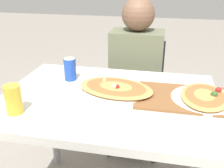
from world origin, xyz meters
name	(u,v)px	position (x,y,z in m)	size (l,w,h in m)	color
dining_table	(109,112)	(0.00, 0.00, 0.67)	(1.05, 0.77, 0.75)	silver
chair_far_seated	(137,89)	(0.06, 0.71, 0.48)	(0.40, 0.40, 0.83)	black
person_seated	(136,68)	(0.06, 0.60, 0.69)	(0.36, 0.25, 1.16)	#2D2D38
pizza_main	(116,89)	(0.02, 0.06, 0.77)	(0.43, 0.33, 0.05)	white
soda_can	(70,69)	(-0.26, 0.17, 0.82)	(0.07, 0.07, 0.12)	#1E47B2
drink_glass	(13,99)	(-0.36, -0.24, 0.82)	(0.07, 0.07, 0.13)	gold
serving_tray	(185,98)	(0.36, 0.05, 0.76)	(0.47, 0.30, 0.01)	brown
pizza_second	(204,97)	(0.45, 0.05, 0.77)	(0.31, 0.32, 0.05)	white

